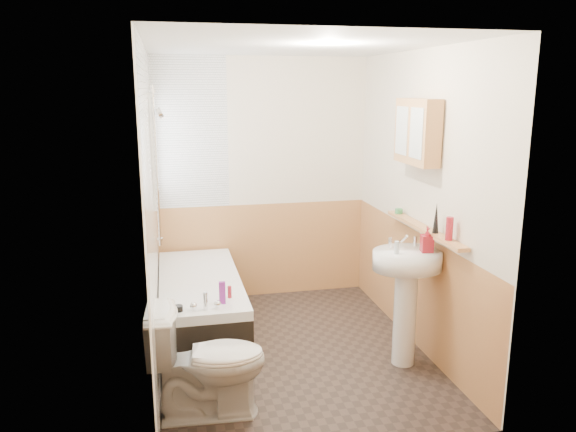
# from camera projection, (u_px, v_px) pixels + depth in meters

# --- Properties ---
(floor) EXTENTS (2.80, 2.80, 0.00)m
(floor) POSITION_uv_depth(u_px,v_px,m) (292.00, 351.00, 4.77)
(floor) COLOR black
(floor) RESTS_ON ground
(ceiling) EXTENTS (2.80, 2.80, 0.00)m
(ceiling) POSITION_uv_depth(u_px,v_px,m) (292.00, 46.00, 4.21)
(ceiling) COLOR white
(ceiling) RESTS_ON ground
(wall_back) EXTENTS (2.20, 0.02, 2.50)m
(wall_back) POSITION_uv_depth(u_px,v_px,m) (262.00, 180.00, 5.84)
(wall_back) COLOR beige
(wall_back) RESTS_ON ground
(wall_front) EXTENTS (2.20, 0.02, 2.50)m
(wall_front) POSITION_uv_depth(u_px,v_px,m) (347.00, 259.00, 3.15)
(wall_front) COLOR beige
(wall_front) RESTS_ON ground
(wall_left) EXTENTS (0.02, 2.80, 2.50)m
(wall_left) POSITION_uv_depth(u_px,v_px,m) (150.00, 215.00, 4.26)
(wall_left) COLOR beige
(wall_left) RESTS_ON ground
(wall_right) EXTENTS (0.02, 2.80, 2.50)m
(wall_right) POSITION_uv_depth(u_px,v_px,m) (420.00, 202.00, 4.73)
(wall_right) COLOR beige
(wall_right) RESTS_ON ground
(wainscot_right) EXTENTS (0.01, 2.80, 1.00)m
(wainscot_right) POSITION_uv_depth(u_px,v_px,m) (413.00, 286.00, 4.89)
(wainscot_right) COLOR tan
(wainscot_right) RESTS_ON wall_right
(wainscot_front) EXTENTS (2.20, 0.01, 1.00)m
(wainscot_front) POSITION_uv_depth(u_px,v_px,m) (343.00, 379.00, 3.34)
(wainscot_front) COLOR tan
(wainscot_front) RESTS_ON wall_front
(wainscot_back) EXTENTS (2.20, 0.01, 1.00)m
(wainscot_back) POSITION_uv_depth(u_px,v_px,m) (263.00, 250.00, 5.98)
(wainscot_back) COLOR tan
(wainscot_back) RESTS_ON wall_back
(tile_cladding_left) EXTENTS (0.01, 2.80, 2.50)m
(tile_cladding_left) POSITION_uv_depth(u_px,v_px,m) (153.00, 214.00, 4.27)
(tile_cladding_left) COLOR white
(tile_cladding_left) RESTS_ON wall_left
(tile_return_back) EXTENTS (0.75, 0.01, 1.50)m
(tile_return_back) POSITION_uv_depth(u_px,v_px,m) (190.00, 133.00, 5.55)
(tile_return_back) COLOR white
(tile_return_back) RESTS_ON wall_back
(window) EXTENTS (0.03, 0.79, 0.99)m
(window) POSITION_uv_depth(u_px,v_px,m) (155.00, 149.00, 5.09)
(window) COLOR white
(window) RESTS_ON wall_left
(bathtub) EXTENTS (0.70, 1.72, 0.69)m
(bathtub) POSITION_uv_depth(u_px,v_px,m) (200.00, 306.00, 5.02)
(bathtub) COLOR black
(bathtub) RESTS_ON floor
(shower_riser) EXTENTS (0.11, 0.09, 1.32)m
(shower_riser) POSITION_uv_depth(u_px,v_px,m) (157.00, 155.00, 4.56)
(shower_riser) COLOR silver
(shower_riser) RESTS_ON wall_left
(toilet) EXTENTS (0.82, 0.49, 0.78)m
(toilet) POSITION_uv_depth(u_px,v_px,m) (208.00, 362.00, 3.78)
(toilet) COLOR white
(toilet) RESTS_ON floor
(sink) EXTENTS (0.56, 0.45, 1.07)m
(sink) POSITION_uv_depth(u_px,v_px,m) (406.00, 284.00, 4.43)
(sink) COLOR white
(sink) RESTS_ON floor
(pine_shelf) EXTENTS (0.10, 1.27, 0.03)m
(pine_shelf) POSITION_uv_depth(u_px,v_px,m) (424.00, 229.00, 4.53)
(pine_shelf) COLOR tan
(pine_shelf) RESTS_ON wall_right
(medicine_cabinet) EXTENTS (0.15, 0.58, 0.52)m
(medicine_cabinet) POSITION_uv_depth(u_px,v_px,m) (417.00, 132.00, 4.50)
(medicine_cabinet) COLOR tan
(medicine_cabinet) RESTS_ON wall_right
(foam_can) EXTENTS (0.07, 0.07, 0.17)m
(foam_can) POSITION_uv_depth(u_px,v_px,m) (449.00, 229.00, 4.11)
(foam_can) COLOR maroon
(foam_can) RESTS_ON pine_shelf
(green_bottle) EXTENTS (0.05, 0.05, 0.24)m
(green_bottle) POSITION_uv_depth(u_px,v_px,m) (436.00, 218.00, 4.31)
(green_bottle) COLOR black
(green_bottle) RESTS_ON pine_shelf
(black_jar) EXTENTS (0.09, 0.09, 0.04)m
(black_jar) POSITION_uv_depth(u_px,v_px,m) (399.00, 211.00, 5.00)
(black_jar) COLOR #388447
(black_jar) RESTS_ON pine_shelf
(soap_bottle) EXTENTS (0.12, 0.21, 0.09)m
(soap_bottle) POSITION_uv_depth(u_px,v_px,m) (427.00, 246.00, 4.33)
(soap_bottle) COLOR maroon
(soap_bottle) RESTS_ON sink
(clear_bottle) EXTENTS (0.04, 0.04, 0.10)m
(clear_bottle) POSITION_uv_depth(u_px,v_px,m) (397.00, 248.00, 4.27)
(clear_bottle) COLOR silver
(clear_bottle) RESTS_ON sink
(blue_gel) EXTENTS (0.05, 0.03, 0.18)m
(blue_gel) POSITION_uv_depth(u_px,v_px,m) (222.00, 293.00, 4.34)
(blue_gel) COLOR purple
(blue_gel) RESTS_ON bathtub
(cream_jar) EXTENTS (0.07, 0.07, 0.04)m
(cream_jar) POSITION_uv_depth(u_px,v_px,m) (178.00, 308.00, 4.21)
(cream_jar) COLOR black
(cream_jar) RESTS_ON bathtub
(orange_bottle) EXTENTS (0.04, 0.04, 0.10)m
(orange_bottle) POSITION_uv_depth(u_px,v_px,m) (230.00, 292.00, 4.47)
(orange_bottle) COLOR maroon
(orange_bottle) RESTS_ON bathtub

